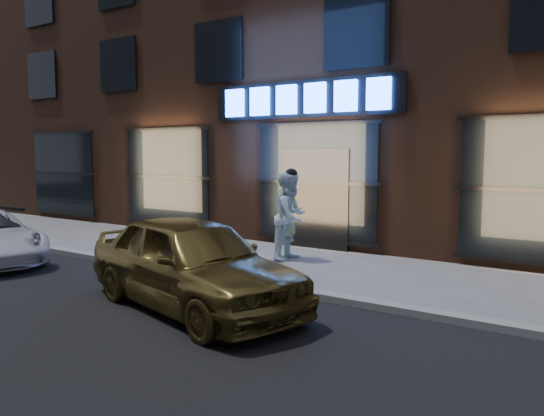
% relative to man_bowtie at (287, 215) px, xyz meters
% --- Properties ---
extents(ground, '(90.00, 90.00, 0.00)m').
position_rel_man_bowtie_xyz_m(ground, '(-0.12, -2.46, -0.96)').
color(ground, slate).
rests_on(ground, ground).
extents(curb, '(60.00, 0.25, 0.12)m').
position_rel_man_bowtie_xyz_m(curb, '(-0.12, -2.46, -0.90)').
color(curb, gray).
rests_on(curb, ground).
extents(storefront_building, '(30.20, 8.28, 10.30)m').
position_rel_man_bowtie_xyz_m(storefront_building, '(-0.12, 5.53, 4.19)').
color(storefront_building, '#54301E').
rests_on(storefront_building, ground).
extents(man_bowtie, '(0.46, 0.70, 1.91)m').
position_rel_man_bowtie_xyz_m(man_bowtie, '(0.00, 0.00, 0.00)').
color(man_bowtie, '#A1D4A9').
rests_on(man_bowtie, ground).
extents(man_cap, '(0.76, 0.96, 1.89)m').
position_rel_man_bowtie_xyz_m(man_cap, '(0.14, -0.04, -0.01)').
color(man_cap, white).
rests_on(man_cap, ground).
extents(gold_sedan, '(4.40, 2.66, 1.40)m').
position_rel_man_bowtie_xyz_m(gold_sedan, '(0.86, -3.95, -0.26)').
color(gold_sedan, brown).
rests_on(gold_sedan, ground).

